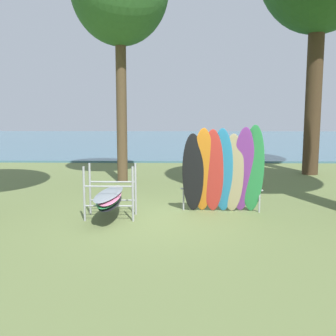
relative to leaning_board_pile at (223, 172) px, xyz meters
name	(u,v)px	position (x,y,z in m)	size (l,w,h in m)	color
ground_plane	(160,219)	(-1.50, -0.52, -1.03)	(80.00, 80.00, 0.00)	olive
lake_water	(173,140)	(-1.50, 28.16, -0.98)	(80.00, 36.00, 0.10)	#477084
leaning_board_pile	(223,172)	(0.00, 0.00, 0.00)	(2.03, 0.84, 2.18)	black
board_storage_rack	(110,197)	(-2.68, -0.42, -0.54)	(1.15, 2.13, 1.25)	#9EA0A5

